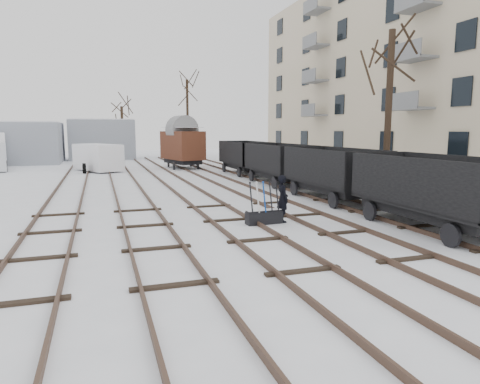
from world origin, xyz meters
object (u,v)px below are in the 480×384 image
(ground_frame, at_px, (264,216))
(freight_wagon_a, at_px, (433,202))
(box_van_wagon, at_px, (182,144))
(worker, at_px, (283,199))
(panel_van, at_px, (98,157))

(ground_frame, relative_size, freight_wagon_a, 0.25)
(ground_frame, relative_size, box_van_wagon, 0.29)
(worker, height_order, freight_wagon_a, freight_wagon_a)
(worker, bearing_deg, panel_van, 16.67)
(ground_frame, height_order, box_van_wagon, box_van_wagon)
(worker, relative_size, panel_van, 0.32)
(box_van_wagon, distance_m, panel_van, 7.09)
(worker, bearing_deg, box_van_wagon, -0.85)
(ground_frame, xyz_separation_m, worker, (0.75, 0.10, 0.56))
(worker, xyz_separation_m, box_van_wagon, (0.69, 22.95, 1.20))
(box_van_wagon, bearing_deg, ground_frame, -107.90)
(ground_frame, xyz_separation_m, box_van_wagon, (1.44, 23.05, 1.77))
(ground_frame, bearing_deg, worker, 4.06)
(worker, bearing_deg, ground_frame, 98.47)
(worker, xyz_separation_m, freight_wagon_a, (4.22, -2.69, 0.08))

